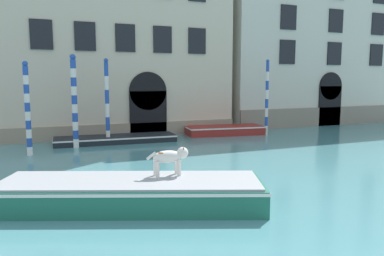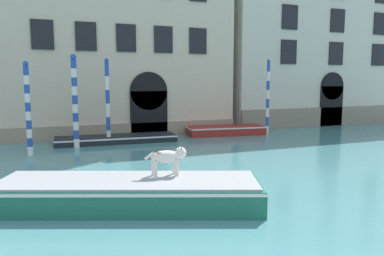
{
  "view_description": "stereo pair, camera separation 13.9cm",
  "coord_description": "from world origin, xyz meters",
  "px_view_note": "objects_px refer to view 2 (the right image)",
  "views": [
    {
      "loc": [
        -2.39,
        -2.47,
        3.41
      ],
      "look_at": [
        4.1,
        13.31,
        1.2
      ],
      "focal_mm": 35.0,
      "sensor_mm": 36.0,
      "label": 1
    },
    {
      "loc": [
        -2.27,
        -2.52,
        3.41
      ],
      "look_at": [
        4.1,
        13.31,
        1.2
      ],
      "focal_mm": 35.0,
      "sensor_mm": 36.0,
      "label": 2
    }
  ],
  "objects_px": {
    "boat_foreground": "(128,192)",
    "mooring_pole_0": "(268,97)",
    "boat_moored_far": "(225,130)",
    "mooring_pole_4": "(28,108)",
    "mooring_pole_1": "(108,101)",
    "mooring_pole_3": "(75,101)",
    "boat_moored_near_palazzo": "(117,139)",
    "dog_on_deck": "(168,157)"
  },
  "relations": [
    {
      "from": "boat_moored_near_palazzo",
      "to": "mooring_pole_4",
      "type": "height_order",
      "value": "mooring_pole_4"
    },
    {
      "from": "boat_foreground",
      "to": "mooring_pole_0",
      "type": "xyz_separation_m",
      "value": [
        10.89,
        9.94,
        1.94
      ]
    },
    {
      "from": "mooring_pole_1",
      "to": "mooring_pole_4",
      "type": "bearing_deg",
      "value": -154.36
    },
    {
      "from": "boat_moored_near_palazzo",
      "to": "mooring_pole_4",
      "type": "distance_m",
      "value": 5.14
    },
    {
      "from": "boat_moored_far",
      "to": "mooring_pole_1",
      "type": "bearing_deg",
      "value": -167.55
    },
    {
      "from": "mooring_pole_4",
      "to": "mooring_pole_0",
      "type": "bearing_deg",
      "value": 6.19
    },
    {
      "from": "mooring_pole_0",
      "to": "mooring_pole_1",
      "type": "bearing_deg",
      "value": 177.82
    },
    {
      "from": "boat_foreground",
      "to": "mooring_pole_4",
      "type": "relative_size",
      "value": 1.75
    },
    {
      "from": "mooring_pole_0",
      "to": "mooring_pole_1",
      "type": "xyz_separation_m",
      "value": [
        -9.71,
        0.37,
        -0.06
      ]
    },
    {
      "from": "boat_moored_far",
      "to": "mooring_pole_0",
      "type": "height_order",
      "value": "mooring_pole_0"
    },
    {
      "from": "dog_on_deck",
      "to": "mooring_pole_0",
      "type": "height_order",
      "value": "mooring_pole_0"
    },
    {
      "from": "boat_moored_far",
      "to": "mooring_pole_4",
      "type": "relative_size",
      "value": 1.18
    },
    {
      "from": "dog_on_deck",
      "to": "boat_moored_near_palazzo",
      "type": "xyz_separation_m",
      "value": [
        0.5,
        10.53,
        -1.07
      ]
    },
    {
      "from": "mooring_pole_4",
      "to": "boat_moored_near_palazzo",
      "type": "bearing_deg",
      "value": 25.83
    },
    {
      "from": "boat_moored_far",
      "to": "mooring_pole_1",
      "type": "height_order",
      "value": "mooring_pole_1"
    },
    {
      "from": "mooring_pole_3",
      "to": "mooring_pole_4",
      "type": "relative_size",
      "value": 1.1
    },
    {
      "from": "dog_on_deck",
      "to": "mooring_pole_0",
      "type": "xyz_separation_m",
      "value": [
        9.74,
        9.92,
        1.07
      ]
    },
    {
      "from": "boat_foreground",
      "to": "mooring_pole_1",
      "type": "bearing_deg",
      "value": 105.16
    },
    {
      "from": "mooring_pole_0",
      "to": "mooring_pole_4",
      "type": "relative_size",
      "value": 1.1
    },
    {
      "from": "boat_foreground",
      "to": "mooring_pole_4",
      "type": "height_order",
      "value": "mooring_pole_4"
    },
    {
      "from": "mooring_pole_1",
      "to": "mooring_pole_3",
      "type": "height_order",
      "value": "mooring_pole_3"
    },
    {
      "from": "boat_moored_near_palazzo",
      "to": "mooring_pole_4",
      "type": "xyz_separation_m",
      "value": [
        -4.29,
        -2.08,
        1.94
      ]
    },
    {
      "from": "mooring_pole_1",
      "to": "mooring_pole_4",
      "type": "distance_m",
      "value": 4.25
    },
    {
      "from": "mooring_pole_3",
      "to": "dog_on_deck",
      "type": "bearing_deg",
      "value": -80.33
    },
    {
      "from": "mooring_pole_1",
      "to": "mooring_pole_3",
      "type": "relative_size",
      "value": 0.97
    },
    {
      "from": "mooring_pole_0",
      "to": "mooring_pole_3",
      "type": "xyz_separation_m",
      "value": [
        -11.41,
        -0.16,
        0.02
      ]
    },
    {
      "from": "dog_on_deck",
      "to": "mooring_pole_4",
      "type": "relative_size",
      "value": 0.29
    },
    {
      "from": "mooring_pole_0",
      "to": "mooring_pole_4",
      "type": "xyz_separation_m",
      "value": [
        -13.53,
        -1.47,
        -0.2
      ]
    },
    {
      "from": "boat_foreground",
      "to": "boat_moored_far",
      "type": "bearing_deg",
      "value": 73.86
    },
    {
      "from": "boat_moored_far",
      "to": "boat_foreground",
      "type": "bearing_deg",
      "value": -120.38
    },
    {
      "from": "boat_foreground",
      "to": "boat_moored_near_palazzo",
      "type": "distance_m",
      "value": 10.68
    },
    {
      "from": "boat_moored_far",
      "to": "dog_on_deck",
      "type": "bearing_deg",
      "value": -116.51
    },
    {
      "from": "boat_moored_far",
      "to": "mooring_pole_4",
      "type": "distance_m",
      "value": 11.57
    },
    {
      "from": "boat_moored_near_palazzo",
      "to": "boat_moored_far",
      "type": "relative_size",
      "value": 1.32
    },
    {
      "from": "boat_moored_near_palazzo",
      "to": "mooring_pole_3",
      "type": "relative_size",
      "value": 1.41
    },
    {
      "from": "boat_moored_near_palazzo",
      "to": "dog_on_deck",
      "type": "bearing_deg",
      "value": -89.51
    },
    {
      "from": "boat_moored_near_palazzo",
      "to": "mooring_pole_1",
      "type": "bearing_deg",
      "value": -149.36
    },
    {
      "from": "boat_moored_far",
      "to": "mooring_pole_1",
      "type": "relative_size",
      "value": 1.1
    },
    {
      "from": "dog_on_deck",
      "to": "mooring_pole_3",
      "type": "xyz_separation_m",
      "value": [
        -1.66,
        9.76,
        1.09
      ]
    },
    {
      "from": "mooring_pole_1",
      "to": "mooring_pole_0",
      "type": "bearing_deg",
      "value": -2.18
    },
    {
      "from": "mooring_pole_1",
      "to": "mooring_pole_4",
      "type": "xyz_separation_m",
      "value": [
        -3.83,
        -1.84,
        -0.15
      ]
    },
    {
      "from": "boat_moored_near_palazzo",
      "to": "mooring_pole_3",
      "type": "height_order",
      "value": "mooring_pole_3"
    }
  ]
}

